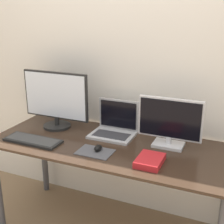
% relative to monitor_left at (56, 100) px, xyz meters
% --- Properties ---
extents(wall_back, '(7.00, 0.05, 2.50)m').
position_rel_monitor_left_xyz_m(wall_back, '(0.51, 0.28, 0.31)').
color(wall_back, silver).
rests_on(wall_back, ground_plane).
extents(desk, '(1.67, 0.69, 0.72)m').
position_rel_monitor_left_xyz_m(desk, '(0.51, -0.13, -0.33)').
color(desk, '#332319').
rests_on(desk, ground_plane).
extents(monitor_left, '(0.54, 0.21, 0.44)m').
position_rel_monitor_left_xyz_m(monitor_left, '(0.00, 0.00, 0.00)').
color(monitor_left, black).
rests_on(monitor_left, desk).
extents(monitor_right, '(0.43, 0.14, 0.33)m').
position_rel_monitor_left_xyz_m(monitor_right, '(0.88, 0.00, -0.05)').
color(monitor_right, silver).
rests_on(monitor_right, desk).
extents(laptop, '(0.31, 0.24, 0.25)m').
position_rel_monitor_left_xyz_m(laptop, '(0.47, 0.05, -0.16)').
color(laptop, '#ADADB2').
rests_on(laptop, desk).
extents(keyboard, '(0.41, 0.16, 0.02)m').
position_rel_monitor_left_xyz_m(keyboard, '(-0.00, -0.30, -0.21)').
color(keyboard, black).
rests_on(keyboard, desk).
extents(mousepad, '(0.23, 0.16, 0.00)m').
position_rel_monitor_left_xyz_m(mousepad, '(0.47, -0.29, -0.22)').
color(mousepad, '#47474C').
rests_on(mousepad, desk).
extents(mouse, '(0.05, 0.07, 0.04)m').
position_rel_monitor_left_xyz_m(mouse, '(0.48, -0.26, -0.20)').
color(mouse, black).
rests_on(mouse, mousepad).
extents(book, '(0.15, 0.20, 0.04)m').
position_rel_monitor_left_xyz_m(book, '(0.84, -0.29, -0.20)').
color(book, red).
rests_on(book, desk).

